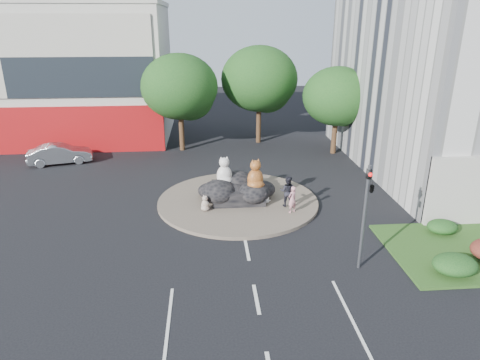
% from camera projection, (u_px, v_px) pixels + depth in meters
% --- Properties ---
extents(ground, '(120.00, 120.00, 0.00)m').
position_uv_depth(ground, '(256.00, 299.00, 17.58)').
color(ground, black).
rests_on(ground, ground).
extents(roundabout_island, '(10.00, 10.00, 0.20)m').
position_uv_depth(roundabout_island, '(238.00, 201.00, 26.88)').
color(roundabout_island, brown).
rests_on(roundabout_island, ground).
extents(rock_plinth, '(3.20, 2.60, 0.90)m').
position_uv_depth(rock_plinth, '(238.00, 193.00, 26.68)').
color(rock_plinth, black).
rests_on(rock_plinth, roundabout_island).
extents(shophouse_block, '(25.20, 12.30, 17.40)m').
position_uv_depth(shophouse_block, '(32.00, 72.00, 40.10)').
color(shophouse_block, '#B8B7A6').
rests_on(shophouse_block, ground).
extents(tree_left, '(6.46, 6.46, 8.27)m').
position_uv_depth(tree_left, '(180.00, 90.00, 36.03)').
color(tree_left, '#382314').
rests_on(tree_left, ground).
extents(tree_mid, '(6.84, 6.84, 8.76)m').
position_uv_depth(tree_mid, '(260.00, 82.00, 38.32)').
color(tree_mid, '#382314').
rests_on(tree_mid, ground).
extents(tree_right, '(5.70, 5.70, 7.30)m').
position_uv_depth(tree_right, '(338.00, 99.00, 35.37)').
color(tree_right, '#382314').
rests_on(tree_right, ground).
extents(hedge_near_green, '(2.00, 1.60, 0.90)m').
position_uv_depth(hedge_near_green, '(455.00, 265.00, 18.99)').
color(hedge_near_green, '#133D16').
rests_on(hedge_near_green, grass_verge).
extents(hedge_back_green, '(1.60, 1.28, 0.72)m').
position_uv_depth(hedge_back_green, '(442.00, 227.00, 22.69)').
color(hedge_back_green, '#133D16').
rests_on(hedge_back_green, grass_verge).
extents(traffic_light, '(0.44, 1.24, 5.00)m').
position_uv_depth(traffic_light, '(369.00, 195.00, 18.56)').
color(traffic_light, '#595B60').
rests_on(traffic_light, ground).
extents(street_lamp, '(2.34, 0.22, 8.06)m').
position_uv_depth(street_lamp, '(464.00, 136.00, 24.42)').
color(street_lamp, '#595B60').
rests_on(street_lamp, ground).
extents(cat_white, '(1.22, 1.10, 1.84)m').
position_uv_depth(cat_white, '(224.00, 170.00, 26.50)').
color(cat_white, beige).
rests_on(cat_white, rock_plinth).
extents(cat_tabby, '(1.40, 1.31, 1.91)m').
position_uv_depth(cat_tabby, '(255.00, 174.00, 25.78)').
color(cat_tabby, '#BD6C27').
rests_on(cat_tabby, rock_plinth).
extents(kitten_calico, '(0.77, 0.76, 0.97)m').
position_uv_depth(kitten_calico, '(205.00, 203.00, 25.15)').
color(kitten_calico, silver).
rests_on(kitten_calico, roundabout_island).
extents(kitten_white, '(0.69, 0.68, 0.86)m').
position_uv_depth(kitten_white, '(266.00, 196.00, 26.21)').
color(kitten_white, silver).
rests_on(kitten_white, roundabout_island).
extents(pedestrian_pink, '(0.71, 0.65, 1.62)m').
position_uv_depth(pedestrian_pink, '(292.00, 199.00, 24.78)').
color(pedestrian_pink, '#C68089').
rests_on(pedestrian_pink, roundabout_island).
extents(pedestrian_dark, '(1.12, 0.99, 1.91)m').
position_uv_depth(pedestrian_dark, '(287.00, 191.00, 25.57)').
color(pedestrian_dark, black).
rests_on(pedestrian_dark, roundabout_island).
extents(parked_car, '(5.09, 2.83, 1.59)m').
position_uv_depth(parked_car, '(60.00, 154.00, 33.95)').
color(parked_car, '#9A9CA1').
rests_on(parked_car, ground).
extents(litter_bin, '(0.55, 0.55, 0.62)m').
position_uv_depth(litter_bin, '(447.00, 266.00, 19.14)').
color(litter_bin, black).
rests_on(litter_bin, grass_verge).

